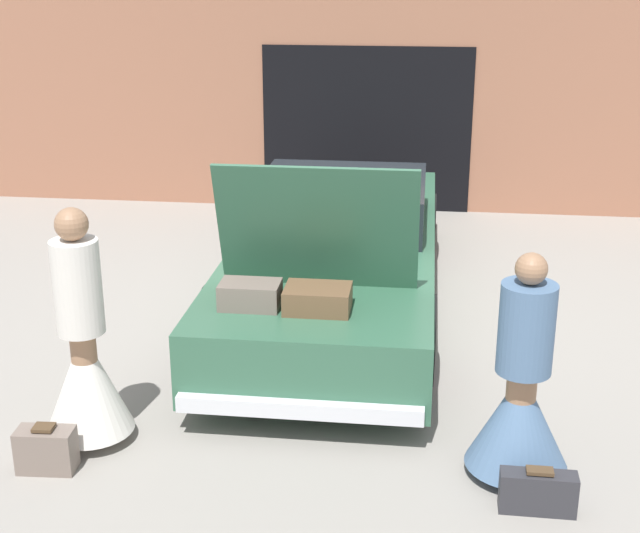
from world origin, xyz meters
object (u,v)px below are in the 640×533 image
at_px(suitcase_beside_left_person, 46,450).
at_px(suitcase_beside_right_person, 538,492).
at_px(car, 338,252).
at_px(person_left, 85,361).
at_px(person_right, 520,400).

distance_m(suitcase_beside_left_person, suitcase_beside_right_person, 3.26).
bearing_deg(suitcase_beside_left_person, car, 63.03).
height_order(person_left, suitcase_beside_left_person, person_left).
height_order(car, person_right, car).
distance_m(car, suitcase_beside_left_person, 3.66).
bearing_deg(car, suitcase_beside_right_person, -64.17).
bearing_deg(person_left, suitcase_beside_right_person, 80.10).
relative_size(person_left, suitcase_beside_left_person, 4.36).
bearing_deg(person_left, person_right, 87.80).
xyz_separation_m(car, suitcase_beside_right_person, (1.61, -3.32, -0.43)).
bearing_deg(suitcase_beside_left_person, person_right, 6.25).
bearing_deg(car, person_left, -118.17).
xyz_separation_m(car, person_right, (1.51, -2.90, -0.01)).
relative_size(person_left, person_right, 1.10).
distance_m(car, person_left, 3.19).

